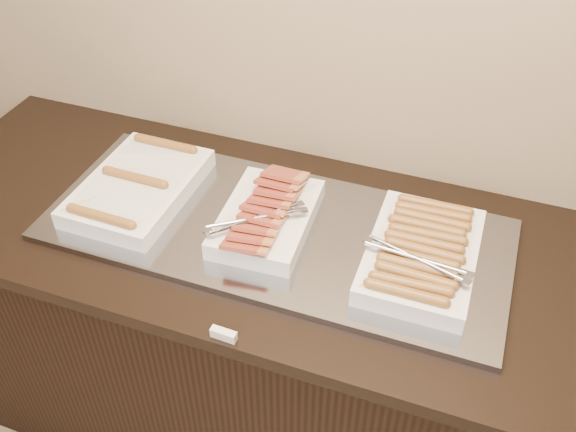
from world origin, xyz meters
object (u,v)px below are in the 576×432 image
object	(u,v)px
warming_tray	(275,230)
dish_center	(266,216)
dish_left	(139,187)
dish_right	(421,254)
counter	(271,339)

from	to	relation	value
warming_tray	dish_center	distance (m)	0.05
dish_left	dish_center	size ratio (longest dim) A/B	1.13
dish_right	warming_tray	bearing A→B (deg)	179.04
dish_left	dish_right	bearing A→B (deg)	0.33
counter	dish_center	world-z (taller)	dish_center
warming_tray	dish_center	bearing A→B (deg)	-168.26
counter	dish_left	distance (m)	0.62
warming_tray	dish_right	xyz separation A→B (m)	(0.38, -0.00, 0.04)
counter	warming_tray	xyz separation A→B (m)	(0.02, 0.00, 0.46)
warming_tray	dish_right	size ratio (longest dim) A/B	3.11
dish_right	counter	bearing A→B (deg)	179.06
counter	warming_tray	world-z (taller)	warming_tray
counter	dish_center	bearing A→B (deg)	-128.70
dish_left	counter	bearing A→B (deg)	0.57
dish_left	dish_center	distance (m)	0.38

